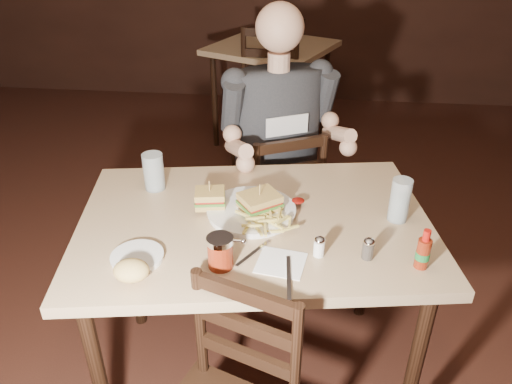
# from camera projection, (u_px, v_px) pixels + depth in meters

# --- Properties ---
(room_shell) EXTENTS (7.00, 7.00, 7.00)m
(room_shell) POSITION_uv_depth(u_px,v_px,m) (229.00, 46.00, 1.25)
(room_shell) COLOR black
(room_shell) RESTS_ON ground
(main_table) EXTENTS (1.31, 0.98, 0.77)m
(main_table) POSITION_uv_depth(u_px,v_px,m) (254.00, 239.00, 1.75)
(main_table) COLOR tan
(main_table) RESTS_ON ground
(bg_table) EXTENTS (1.06, 1.06, 0.77)m
(bg_table) POSITION_uv_depth(u_px,v_px,m) (272.00, 57.00, 3.77)
(bg_table) COLOR tan
(bg_table) RESTS_ON ground
(chair_far) EXTENTS (0.53, 0.55, 0.84)m
(chair_far) POSITION_uv_depth(u_px,v_px,m) (275.00, 202.00, 2.47)
(chair_far) COLOR black
(chair_far) RESTS_ON ground
(bg_chair_far) EXTENTS (0.54, 0.56, 0.88)m
(bg_chair_far) POSITION_uv_depth(u_px,v_px,m) (276.00, 67.00, 4.36)
(bg_chair_far) COLOR black
(bg_chair_far) RESTS_ON ground
(bg_chair_near) EXTENTS (0.48, 0.52, 0.97)m
(bg_chair_near) POSITION_uv_depth(u_px,v_px,m) (265.00, 108.00, 3.40)
(bg_chair_near) COLOR black
(bg_chair_near) RESTS_ON ground
(diner) EXTENTS (0.67, 0.61, 0.93)m
(diner) POSITION_uv_depth(u_px,v_px,m) (281.00, 115.00, 2.18)
(diner) COLOR #2C2D31
(diner) RESTS_ON chair_far
(dinner_plate) EXTENTS (0.35, 0.35, 0.02)m
(dinner_plate) POSITION_uv_depth(u_px,v_px,m) (251.00, 212.00, 1.74)
(dinner_plate) COLOR white
(dinner_plate) RESTS_ON main_table
(sandwich_left) EXTENTS (0.11, 0.10, 0.09)m
(sandwich_left) POSITION_uv_depth(u_px,v_px,m) (210.00, 194.00, 1.73)
(sandwich_left) COLOR tan
(sandwich_left) RESTS_ON dinner_plate
(sandwich_right) EXTENTS (0.17, 0.16, 0.11)m
(sandwich_right) POSITION_uv_depth(u_px,v_px,m) (260.00, 196.00, 1.71)
(sandwich_right) COLOR tan
(sandwich_right) RESTS_ON dinner_plate
(fries_pile) EXTENTS (0.26, 0.20, 0.04)m
(fries_pile) POSITION_uv_depth(u_px,v_px,m) (267.00, 220.00, 1.64)
(fries_pile) COLOR #D2BE55
(fries_pile) RESTS_ON dinner_plate
(ketchup_dollop) EXTENTS (0.05, 0.05, 0.01)m
(ketchup_dollop) POSITION_uv_depth(u_px,v_px,m) (298.00, 201.00, 1.77)
(ketchup_dollop) COLOR maroon
(ketchup_dollop) RESTS_ON dinner_plate
(glass_left) EXTENTS (0.09, 0.09, 0.14)m
(glass_left) POSITION_uv_depth(u_px,v_px,m) (154.00, 172.00, 1.86)
(glass_left) COLOR silver
(glass_left) RESTS_ON main_table
(glass_right) EXTENTS (0.08, 0.08, 0.15)m
(glass_right) POSITION_uv_depth(u_px,v_px,m) (400.00, 200.00, 1.67)
(glass_right) COLOR silver
(glass_right) RESTS_ON main_table
(hot_sauce) EXTENTS (0.05, 0.05, 0.13)m
(hot_sauce) POSITION_uv_depth(u_px,v_px,m) (424.00, 249.00, 1.46)
(hot_sauce) COLOR maroon
(hot_sauce) RESTS_ON main_table
(salt_shaker) EXTENTS (0.04, 0.04, 0.06)m
(salt_shaker) POSITION_uv_depth(u_px,v_px,m) (319.00, 247.00, 1.52)
(salt_shaker) COLOR white
(salt_shaker) RESTS_ON main_table
(pepper_shaker) EXTENTS (0.04, 0.04, 0.07)m
(pepper_shaker) POSITION_uv_depth(u_px,v_px,m) (368.00, 249.00, 1.51)
(pepper_shaker) COLOR #38332D
(pepper_shaker) RESTS_ON main_table
(syrup_dispenser) EXTENTS (0.09, 0.09, 0.10)m
(syrup_dispenser) POSITION_uv_depth(u_px,v_px,m) (220.00, 252.00, 1.47)
(syrup_dispenser) COLOR maroon
(syrup_dispenser) RESTS_ON main_table
(napkin) EXTENTS (0.16, 0.15, 0.00)m
(napkin) POSITION_uv_depth(u_px,v_px,m) (281.00, 263.00, 1.51)
(napkin) COLOR white
(napkin) RESTS_ON main_table
(knife) EXTENTS (0.03, 0.19, 0.00)m
(knife) POSITION_uv_depth(u_px,v_px,m) (289.00, 277.00, 1.44)
(knife) COLOR silver
(knife) RESTS_ON napkin
(fork) EXTENTS (0.10, 0.14, 0.01)m
(fork) POSITION_uv_depth(u_px,v_px,m) (253.00, 253.00, 1.54)
(fork) COLOR silver
(fork) RESTS_ON napkin
(side_plate) EXTENTS (0.18, 0.18, 0.01)m
(side_plate) POSITION_uv_depth(u_px,v_px,m) (137.00, 258.00, 1.52)
(side_plate) COLOR white
(side_plate) RESTS_ON main_table
(bread_roll) EXTENTS (0.12, 0.10, 0.06)m
(bread_roll) POSITION_uv_depth(u_px,v_px,m) (131.00, 271.00, 1.41)
(bread_roll) COLOR #DAB35C
(bread_roll) RESTS_ON side_plate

